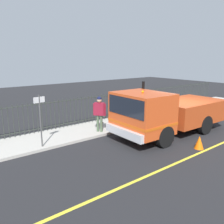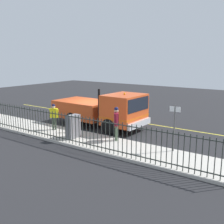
# 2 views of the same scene
# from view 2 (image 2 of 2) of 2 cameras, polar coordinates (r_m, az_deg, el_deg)

# --- Properties ---
(ground_plane) EXTENTS (50.90, 50.90, 0.00)m
(ground_plane) POSITION_cam_2_polar(r_m,az_deg,el_deg) (18.48, -4.15, -2.58)
(ground_plane) COLOR #232326
(ground_plane) RESTS_ON ground
(sidewalk_slab) EXTENTS (2.44, 23.14, 0.12)m
(sidewalk_slab) POSITION_cam_2_polar(r_m,az_deg,el_deg) (16.21, -11.26, -4.58)
(sidewalk_slab) COLOR #B7B2A8
(sidewalk_slab) RESTS_ON ground
(lane_marking) EXTENTS (0.12, 20.82, 0.01)m
(lane_marking) POSITION_cam_2_polar(r_m,az_deg,el_deg) (20.21, -0.15, -1.30)
(lane_marking) COLOR yellow
(lane_marking) RESTS_ON ground
(work_truck) EXTENTS (2.69, 6.48, 2.65)m
(work_truck) POSITION_cam_2_polar(r_m,az_deg,el_deg) (17.29, -1.40, 0.69)
(work_truck) COLOR #D84C1E
(work_truck) RESTS_ON ground
(worker_standing) EXTENTS (0.55, 0.49, 1.82)m
(worker_standing) POSITION_cam_2_polar(r_m,az_deg,el_deg) (14.23, 0.91, -1.72)
(worker_standing) COLOR maroon
(worker_standing) RESTS_ON sidewalk_slab
(pedestrian_distant) EXTENTS (0.38, 0.55, 1.60)m
(pedestrian_distant) POSITION_cam_2_polar(r_m,az_deg,el_deg) (16.78, -12.24, -0.40)
(pedestrian_distant) COLOR yellow
(pedestrian_distant) RESTS_ON sidewalk_slab
(iron_fence) EXTENTS (0.04, 19.70, 1.57)m
(iron_fence) POSITION_cam_2_polar(r_m,az_deg,el_deg) (15.31, -14.20, -2.35)
(iron_fence) COLOR #2D332D
(iron_fence) RESTS_ON sidewalk_slab
(utility_cabinet) EXTENTS (0.81, 0.43, 1.28)m
(utility_cabinet) POSITION_cam_2_polar(r_m,az_deg,el_deg) (14.95, -8.26, -3.06)
(utility_cabinet) COLOR slate
(utility_cabinet) RESTS_ON sidewalk_slab
(traffic_cone) EXTENTS (0.40, 0.40, 0.57)m
(traffic_cone) POSITION_cam_2_polar(r_m,az_deg,el_deg) (19.12, 2.92, -1.19)
(traffic_cone) COLOR orange
(traffic_cone) RESTS_ON ground
(street_sign) EXTENTS (0.10, 0.50, 2.22)m
(street_sign) POSITION_cam_2_polar(r_m,az_deg,el_deg) (12.89, 13.09, -2.17)
(street_sign) COLOR #4C4C4C
(street_sign) RESTS_ON sidewalk_slab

